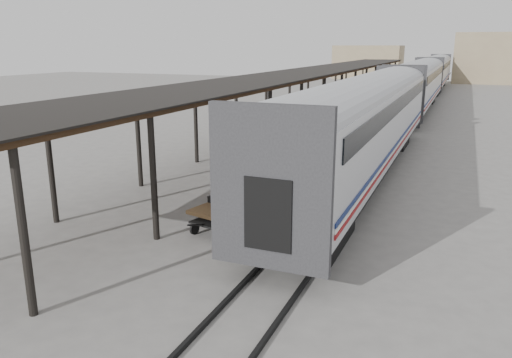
{
  "coord_description": "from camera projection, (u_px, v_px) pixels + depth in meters",
  "views": [
    {
      "loc": [
        7.22,
        -14.45,
        5.92
      ],
      "look_at": [
        1.18,
        0.13,
        1.7
      ],
      "focal_mm": 35.0,
      "sensor_mm": 36.0,
      "label": 1
    }
  ],
  "objects": [
    {
      "name": "ground",
      "position": [
        223.0,
        224.0,
        17.1
      ],
      "size": [
        160.0,
        160.0,
        0.0
      ],
      "primitive_type": "plane",
      "color": "slate",
      "rests_on": "ground"
    },
    {
      "name": "canopy",
      "position": [
        319.0,
        71.0,
        38.74
      ],
      "size": [
        4.9,
        64.3,
        4.15
      ],
      "color": "#422B19",
      "rests_on": "ground"
    },
    {
      "name": "suitcase_stack",
      "position": [
        230.0,
        195.0,
        16.76
      ],
      "size": [
        1.46,
        1.15,
        0.6
      ],
      "rotation": [
        0.0,
        0.0,
        -0.23
      ],
      "color": "#37373A",
      "rests_on": "baggage_cart"
    },
    {
      "name": "baggage_cart",
      "position": [
        225.0,
        211.0,
        16.49
      ],
      "size": [
        1.77,
        2.62,
        0.86
      ],
      "rotation": [
        0.0,
        0.0,
        -0.23
      ],
      "color": "brown",
      "rests_on": "ground"
    },
    {
      "name": "train",
      "position": [
        418.0,
        82.0,
        45.39
      ],
      "size": [
        3.45,
        76.01,
        4.01
      ],
      "color": "silver",
      "rests_on": "ground"
    },
    {
      "name": "rails",
      "position": [
        416.0,
        111.0,
        46.25
      ],
      "size": [
        1.54,
        150.0,
        0.12
      ],
      "color": "black",
      "rests_on": "ground"
    },
    {
      "name": "building_left",
      "position": [
        368.0,
        62.0,
        93.21
      ],
      "size": [
        12.0,
        8.0,
        6.0
      ],
      "primitive_type": "cube",
      "color": "tan",
      "rests_on": "ground"
    },
    {
      "name": "luggage_tug",
      "position": [
        307.0,
        130.0,
        32.77
      ],
      "size": [
        1.27,
        1.59,
        1.22
      ],
      "rotation": [
        0.0,
        0.0,
        0.37
      ],
      "color": "maroon",
      "rests_on": "ground"
    },
    {
      "name": "porter",
      "position": [
        222.0,
        185.0,
        15.54
      ],
      "size": [
        0.65,
        0.75,
        1.72
      ],
      "primitive_type": "imported",
      "rotation": [
        0.0,
        0.0,
        1.1
      ],
      "color": "navy",
      "rests_on": "baggage_cart"
    },
    {
      "name": "pedestrian",
      "position": [
        313.0,
        125.0,
        32.24
      ],
      "size": [
        1.21,
        0.86,
        1.91
      ],
      "primitive_type": "imported",
      "rotation": [
        0.0,
        0.0,
        3.53
      ],
      "color": "black",
      "rests_on": "ground"
    }
  ]
}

